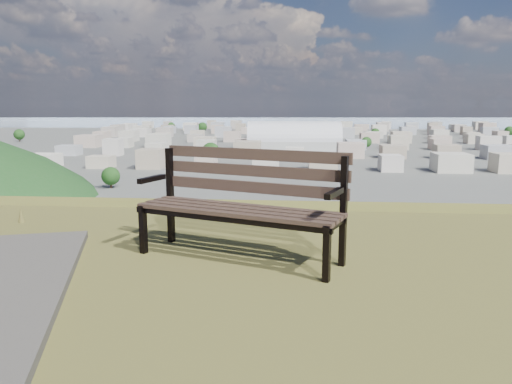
{
  "coord_description": "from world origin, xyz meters",
  "views": [
    {
      "loc": [
        -0.47,
        -2.8,
        26.45
      ],
      "look_at": [
        -1.02,
        3.73,
        25.3
      ],
      "focal_mm": 35.0,
      "sensor_mm": 36.0,
      "label": 1
    }
  ],
  "objects": [
    {
      "name": "far_hills",
      "position": [
        -60.92,
        1402.93,
        25.47
      ],
      "size": [
        2050.0,
        340.0,
        60.0
      ],
      "color": "#98A9BD",
      "rests_on": "ground"
    },
    {
      "name": "city_blocks",
      "position": [
        0.0,
        394.44,
        3.5
      ],
      "size": [
        395.0,
        361.0,
        7.0
      ],
      "color": "beige",
      "rests_on": "ground"
    },
    {
      "name": "grass_tufts",
      "position": [
        0.58,
        -0.11,
        25.11
      ],
      "size": [
        12.49,
        7.38,
        0.28
      ],
      "color": "brown",
      "rests_on": "hilltop_mesa"
    },
    {
      "name": "bay_water",
      "position": [
        0.0,
        900.0,
        0.0
      ],
      "size": [
        2400.0,
        700.0,
        0.12
      ],
      "primitive_type": "cube",
      "color": "#9CB1C7",
      "rests_on": "ground"
    },
    {
      "name": "arena",
      "position": [
        -3.12,
        284.51,
        5.25
      ],
      "size": [
        53.71,
        24.71,
        22.26
      ],
      "rotation": [
        0.0,
        0.0,
        0.05
      ],
      "color": "#B6B6B2",
      "rests_on": "ground"
    },
    {
      "name": "park_bench",
      "position": [
        -0.98,
        1.83,
        25.58
      ],
      "size": [
        2.05,
        1.28,
        1.03
      ],
      "rotation": [
        0.0,
        0.0,
        -0.36
      ],
      "color": "#3F2E24",
      "rests_on": "hilltop_mesa"
    },
    {
      "name": "city_trees",
      "position": [
        -26.39,
        319.0,
        4.83
      ],
      "size": [
        406.52,
        387.2,
        9.98
      ],
      "color": "#2F1F17",
      "rests_on": "ground"
    }
  ]
}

